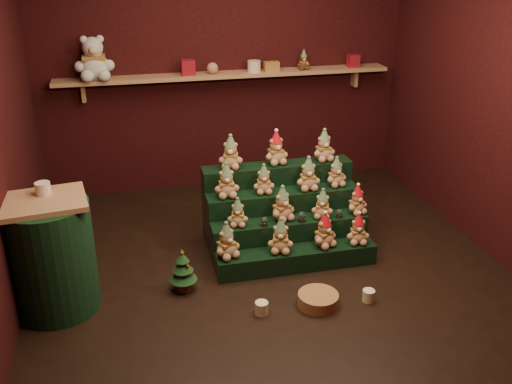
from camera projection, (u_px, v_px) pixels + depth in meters
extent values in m
plane|color=black|center=(270.00, 268.00, 4.95)|extent=(4.00, 4.00, 0.00)
cube|color=black|center=(224.00, 62.00, 6.22)|extent=(4.00, 0.10, 2.80)
cube|color=black|center=(388.00, 231.00, 2.57)|extent=(4.00, 0.10, 2.80)
cube|color=black|center=(505.00, 96.00, 4.83)|extent=(0.10, 4.00, 2.80)
cube|color=tan|center=(227.00, 75.00, 6.10)|extent=(3.60, 0.26, 0.04)
cube|color=tan|center=(83.00, 92.00, 5.89)|extent=(0.04, 0.12, 0.20)
cube|color=tan|center=(355.00, 77.00, 6.53)|extent=(0.04, 0.12, 0.20)
cube|color=black|center=(296.00, 259.00, 4.92)|extent=(1.40, 0.22, 0.18)
cube|color=black|center=(289.00, 238.00, 5.08)|extent=(1.40, 0.22, 0.36)
cube|color=black|center=(283.00, 218.00, 5.24)|extent=(1.40, 0.22, 0.54)
cube|color=black|center=(277.00, 200.00, 5.40)|extent=(1.40, 0.22, 0.72)
cylinder|color=black|center=(264.00, 224.00, 4.90)|extent=(0.06, 0.06, 0.02)
sphere|color=silver|center=(264.00, 220.00, 4.88)|extent=(0.06, 0.06, 0.06)
cylinder|color=black|center=(302.00, 220.00, 4.97)|extent=(0.07, 0.07, 0.03)
sphere|color=silver|center=(302.00, 215.00, 4.95)|extent=(0.07, 0.07, 0.07)
cylinder|color=black|center=(339.00, 216.00, 5.05)|extent=(0.06, 0.06, 0.02)
sphere|color=silver|center=(339.00, 212.00, 5.03)|extent=(0.06, 0.06, 0.06)
cube|color=tan|center=(43.00, 202.00, 4.07)|extent=(0.66, 0.57, 0.04)
cylinder|color=black|center=(52.00, 257.00, 4.26)|extent=(0.64, 0.64, 0.87)
cylinder|color=beige|center=(43.00, 188.00, 4.14)|extent=(0.11, 0.11, 0.09)
cylinder|color=#4C2B1B|center=(184.00, 287.00, 4.63)|extent=(0.11, 0.11, 0.06)
cone|color=#163C1B|center=(183.00, 273.00, 4.58)|extent=(0.22, 0.22, 0.11)
cone|color=#163C1B|center=(183.00, 265.00, 4.55)|extent=(0.17, 0.17, 0.10)
cone|color=#163C1B|center=(182.00, 257.00, 4.52)|extent=(0.11, 0.11, 0.08)
cone|color=gold|center=(182.00, 251.00, 4.49)|extent=(0.03, 0.03, 0.03)
cylinder|color=#F1EBB2|center=(262.00, 308.00, 4.32)|extent=(0.10, 0.10, 0.10)
cylinder|color=#F1EBB2|center=(369.00, 296.00, 4.48)|extent=(0.10, 0.10, 0.10)
cylinder|color=#AC7845|center=(318.00, 300.00, 4.43)|extent=(0.39, 0.39, 0.10)
cube|color=#AC1A29|center=(188.00, 67.00, 5.95)|extent=(0.14, 0.14, 0.16)
cylinder|color=beige|center=(254.00, 66.00, 6.11)|extent=(0.14, 0.14, 0.12)
cube|color=#AC1A29|center=(353.00, 61.00, 6.35)|extent=(0.12, 0.12, 0.14)
sphere|color=tan|center=(213.00, 68.00, 6.02)|extent=(0.12, 0.12, 0.12)
cube|color=#DC5D1F|center=(272.00, 66.00, 6.16)|extent=(0.16, 0.10, 0.10)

